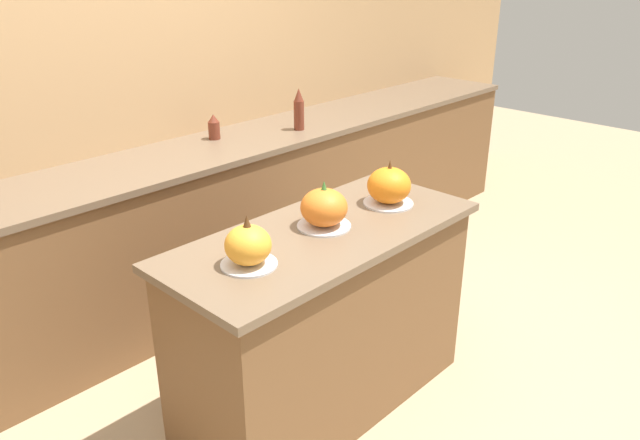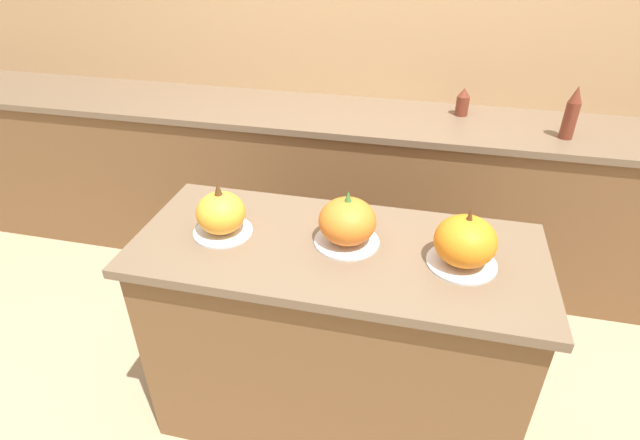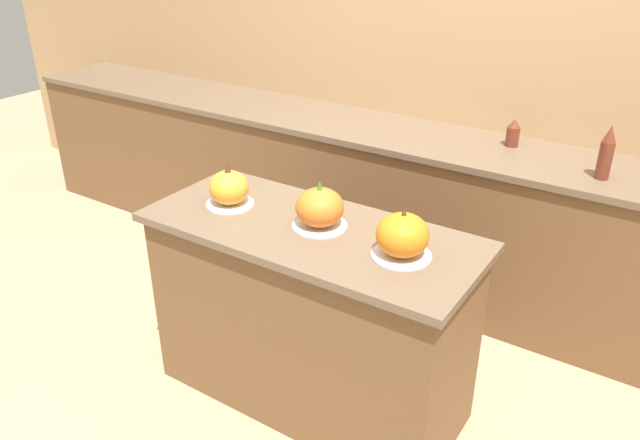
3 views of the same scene
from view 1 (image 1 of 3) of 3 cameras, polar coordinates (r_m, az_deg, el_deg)
The scene contains 9 objects.
ground_plane at distance 3.07m, azimuth 0.35°, elevation -16.23°, with size 12.00×12.00×0.00m, color tan.
wall_back at distance 3.63m, azimuth -17.41°, elevation 11.16°, with size 8.00×0.06×2.50m.
kitchen_island at distance 2.80m, azimuth 0.37°, elevation -9.21°, with size 1.43×0.62×0.89m.
back_counter at distance 3.59m, azimuth -13.29°, elevation -1.66°, with size 6.00×0.60×0.94m.
pumpkin_cake_left at distance 2.29m, azimuth -6.59°, elevation -2.40°, with size 0.21×0.21×0.20m.
pumpkin_cake_center at distance 2.60m, azimuth 0.37°, elevation 1.07°, with size 0.23×0.23×0.20m.
pumpkin_cake_right at distance 2.85m, azimuth 6.33°, elevation 3.08°, with size 0.23×0.23×0.21m.
bottle_tall at distance 3.86m, azimuth -1.94°, elevation 10.02°, with size 0.06×0.06×0.26m.
bottle_short at distance 3.72m, azimuth -9.67°, elevation 8.36°, with size 0.07×0.07×0.15m.
Camera 1 is at (-1.72, -1.62, 1.96)m, focal length 35.00 mm.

